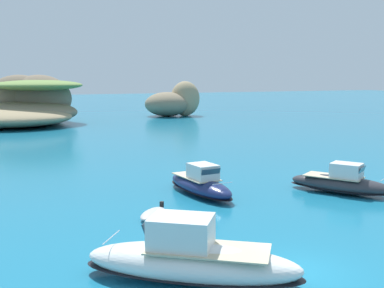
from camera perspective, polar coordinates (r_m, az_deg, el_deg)
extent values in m
plane|color=#197093|center=(20.92, 12.82, -14.49)|extent=(400.00, 400.00, 0.00)
ellipsoid|color=#9E8966|center=(91.12, -20.34, 4.42)|extent=(9.10, 11.57, 6.05)
ellipsoid|color=#756651|center=(89.24, -19.71, 5.08)|extent=(14.27, 13.18, 8.22)
ellipsoid|color=#756651|center=(88.48, -17.62, 5.16)|extent=(14.39, 15.17, 8.23)
ellipsoid|color=#9E8966|center=(81.88, -21.07, 2.96)|extent=(25.63, 23.83, 2.98)
ellipsoid|color=#84755B|center=(85.54, -18.98, 3.55)|extent=(22.63, 22.20, 3.87)
ellipsoid|color=#9E8966|center=(91.45, -17.78, 3.51)|extent=(13.09, 13.70, 2.75)
ellipsoid|color=olive|center=(85.58, -17.78, 6.63)|extent=(14.82, 13.47, 1.79)
ellipsoid|color=#9E8966|center=(98.10, -0.82, 5.40)|extent=(6.97, 7.21, 6.97)
ellipsoid|color=#9E8966|center=(96.93, -0.86, 5.01)|extent=(6.09, 5.91, 5.74)
ellipsoid|color=#84755B|center=(96.99, -2.95, 4.73)|extent=(12.62, 12.62, 4.83)
ellipsoid|color=navy|center=(32.74, 0.96, -4.94)|extent=(2.72, 7.25, 1.21)
ellipsoid|color=black|center=(32.80, 0.96, -5.40)|extent=(2.77, 7.39, 0.14)
cube|color=#C6B793|center=(33.08, 0.50, -3.89)|extent=(2.13, 4.04, 0.06)
cube|color=silver|center=(32.22, 1.29, -3.26)|extent=(1.65, 2.10, 0.99)
cube|color=#2D4756|center=(31.35, 2.23, -3.40)|extent=(1.40, 0.35, 0.53)
cylinder|color=silver|center=(30.29, 3.62, -4.67)|extent=(1.49, 0.16, 0.04)
ellipsoid|color=white|center=(19.31, 0.00, -13.91)|extent=(8.37, 7.19, 1.45)
ellipsoid|color=black|center=(19.44, 0.00, -14.80)|extent=(8.53, 7.33, 0.17)
cube|color=#C6B793|center=(18.97, 1.94, -12.33)|extent=(5.06, 4.57, 0.06)
cube|color=silver|center=(18.98, -1.28, -10.31)|extent=(2.99, 2.87, 1.20)
cube|color=#2D4756|center=(19.25, -4.85, -9.69)|extent=(1.22, 1.49, 0.64)
cylinder|color=silver|center=(19.98, -9.54, -10.83)|extent=(1.11, 1.45, 0.04)
ellipsoid|color=#2D2D33|center=(34.65, 17.19, -4.59)|extent=(5.45, 7.05, 1.19)
ellipsoid|color=black|center=(34.70, 17.17, -5.02)|extent=(5.56, 7.19, 0.14)
cube|color=#C6B793|center=(34.69, 16.39, -3.69)|extent=(3.53, 4.21, 0.06)
cube|color=silver|center=(34.35, 17.82, -2.98)|extent=(2.28, 2.44, 0.98)
cube|color=#2D4756|center=(34.08, 19.44, -2.97)|extent=(1.28, 0.91, 0.52)
cylinder|color=silver|center=(33.86, 21.66, -3.91)|extent=(1.27, 0.80, 0.04)
ellipsoid|color=#B2B2B2|center=(27.64, -4.64, -8.23)|extent=(2.55, 2.67, 0.44)
cube|color=#9E998E|center=(27.62, -4.64, -8.11)|extent=(1.66, 1.76, 0.06)
cube|color=black|center=(28.84, -3.60, -7.16)|extent=(0.28, 0.28, 0.36)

